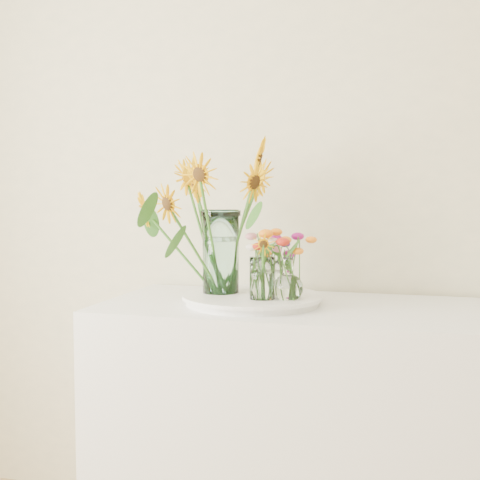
% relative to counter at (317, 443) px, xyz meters
% --- Properties ---
extents(counter, '(1.40, 0.60, 0.90)m').
position_rel_counter_xyz_m(counter, '(0.00, 0.00, 0.00)').
color(counter, white).
rests_on(counter, ground_plane).
extents(tray, '(0.43, 0.43, 0.02)m').
position_rel_counter_xyz_m(tray, '(-0.21, -0.02, 0.46)').
color(tray, white).
rests_on(tray, counter).
extents(mason_jar, '(0.15, 0.15, 0.28)m').
position_rel_counter_xyz_m(mason_jar, '(-0.32, -0.01, 0.62)').
color(mason_jar, '#B1E8E2').
rests_on(mason_jar, tray).
extents(sunflower_bouquet, '(0.96, 0.96, 0.52)m').
position_rel_counter_xyz_m(sunflower_bouquet, '(-0.32, -0.01, 0.73)').
color(sunflower_bouquet, '#F3AB05').
rests_on(sunflower_bouquet, tray).
extents(small_vase_a, '(0.10, 0.10, 0.14)m').
position_rel_counter_xyz_m(small_vase_a, '(-0.16, -0.09, 0.54)').
color(small_vase_a, white).
rests_on(small_vase_a, tray).
extents(wildflower_posy_a, '(0.17, 0.17, 0.23)m').
position_rel_counter_xyz_m(wildflower_posy_a, '(-0.16, -0.09, 0.59)').
color(wildflower_posy_a, orange).
rests_on(wildflower_posy_a, tray).
extents(small_vase_b, '(0.12, 0.12, 0.14)m').
position_rel_counter_xyz_m(small_vase_b, '(-0.09, -0.07, 0.54)').
color(small_vase_b, white).
rests_on(small_vase_b, tray).
extents(wildflower_posy_b, '(0.20, 0.20, 0.23)m').
position_rel_counter_xyz_m(wildflower_posy_b, '(-0.09, -0.07, 0.59)').
color(wildflower_posy_b, orange).
rests_on(wildflower_posy_b, tray).
extents(small_vase_c, '(0.07, 0.07, 0.11)m').
position_rel_counter_xyz_m(small_vase_c, '(-0.16, 0.07, 0.53)').
color(small_vase_c, white).
rests_on(small_vase_c, tray).
extents(wildflower_posy_c, '(0.18, 0.18, 0.20)m').
position_rel_counter_xyz_m(wildflower_posy_c, '(-0.16, 0.07, 0.57)').
color(wildflower_posy_c, orange).
rests_on(wildflower_posy_c, tray).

